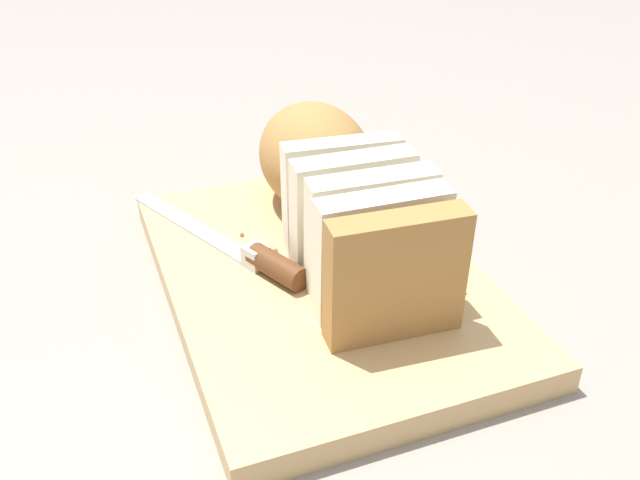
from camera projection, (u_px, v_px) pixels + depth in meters
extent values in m
plane|color=gray|center=(320.00, 291.00, 0.66)|extent=(3.00, 3.00, 0.00)
cube|color=tan|center=(320.00, 279.00, 0.65)|extent=(0.40, 0.28, 0.02)
ellipsoid|color=#A8753D|center=(315.00, 157.00, 0.73)|extent=(0.16, 0.12, 0.11)
cube|color=#F2E8CC|center=(342.00, 195.00, 0.65)|extent=(0.04, 0.11, 0.11)
cube|color=#F2E8CC|center=(354.00, 212.00, 0.63)|extent=(0.04, 0.11, 0.11)
cube|color=#F2E8CC|center=(370.00, 231.00, 0.60)|extent=(0.04, 0.11, 0.11)
cube|color=#F2E8CC|center=(381.00, 253.00, 0.57)|extent=(0.03, 0.11, 0.11)
cube|color=#A8753D|center=(396.00, 277.00, 0.54)|extent=(0.04, 0.11, 0.11)
cube|color=silver|center=(195.00, 228.00, 0.71)|extent=(0.18, 0.09, 0.00)
cylinder|color=#593319|center=(278.00, 269.00, 0.62)|extent=(0.07, 0.04, 0.02)
cube|color=silver|center=(256.00, 256.00, 0.64)|extent=(0.03, 0.03, 0.02)
sphere|color=#A8753D|center=(242.00, 234.00, 0.69)|extent=(0.00, 0.00, 0.00)
sphere|color=#A8753D|center=(350.00, 232.00, 0.69)|extent=(0.01, 0.01, 0.01)
sphere|color=#A8753D|center=(275.00, 250.00, 0.67)|extent=(0.01, 0.01, 0.01)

